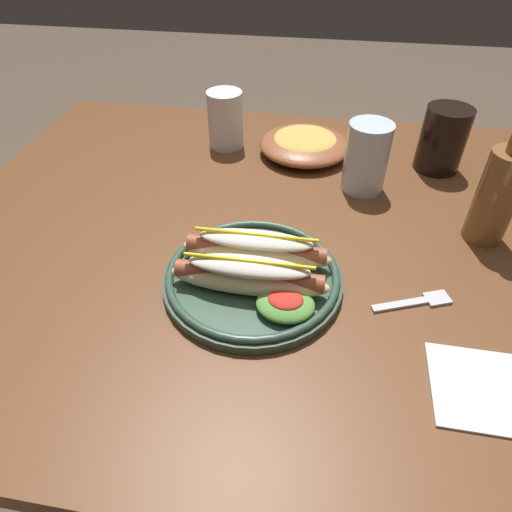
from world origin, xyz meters
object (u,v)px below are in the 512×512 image
object	(u,v)px
glass_bottle	(499,191)
napkin	(485,390)
hot_dog_plate	(254,272)
side_bowl	(305,144)
water_cup	(366,157)
extra_cup	(225,120)
soda_cup	(443,139)
fork	(418,302)

from	to	relation	value
glass_bottle	napkin	xyz separation A→B (m)	(-0.06, -0.32, -0.09)
hot_dog_plate	side_bowl	world-z (taller)	hot_dog_plate
water_cup	extra_cup	bearing A→B (deg)	156.38
extra_cup	napkin	world-z (taller)	extra_cup
glass_bottle	side_bowl	bearing A→B (deg)	142.92
glass_bottle	side_bowl	size ratio (longest dim) A/B	1.22
soda_cup	glass_bottle	size ratio (longest dim) A/B	0.54
hot_dog_plate	glass_bottle	xyz separation A→B (m)	(0.37, 0.18, 0.07)
hot_dog_plate	fork	xyz separation A→B (m)	(0.24, 0.00, -0.02)
fork	side_bowl	size ratio (longest dim) A/B	0.60
hot_dog_plate	fork	size ratio (longest dim) A/B	2.30
extra_cup	glass_bottle	world-z (taller)	glass_bottle
water_cup	hot_dog_plate	bearing A→B (deg)	-118.08
hot_dog_plate	napkin	size ratio (longest dim) A/B	2.10
glass_bottle	extra_cup	bearing A→B (deg)	152.95
extra_cup	glass_bottle	xyz separation A→B (m)	(0.51, -0.26, 0.03)
fork	water_cup	world-z (taller)	water_cup
hot_dog_plate	extra_cup	bearing A→B (deg)	107.58
water_cup	napkin	world-z (taller)	water_cup
fork	side_bowl	bearing A→B (deg)	93.65
soda_cup	extra_cup	bearing A→B (deg)	176.56
hot_dog_plate	napkin	distance (m)	0.34
water_cup	extra_cup	xyz separation A→B (m)	(-0.30, 0.13, -0.01)
side_bowl	hot_dog_plate	bearing A→B (deg)	-95.32
extra_cup	side_bowl	distance (m)	0.18
fork	napkin	bearing A→B (deg)	-85.98
soda_cup	fork	bearing A→B (deg)	-100.65
hot_dog_plate	side_bowl	xyz separation A→B (m)	(0.04, 0.43, -0.00)
side_bowl	napkin	distance (m)	0.63
soda_cup	extra_cup	distance (m)	0.46
fork	extra_cup	bearing A→B (deg)	109.35
glass_bottle	side_bowl	world-z (taller)	glass_bottle
hot_dog_plate	extra_cup	size ratio (longest dim) A/B	2.20
water_cup	fork	bearing A→B (deg)	-75.71
fork	hot_dog_plate	bearing A→B (deg)	158.81
hot_dog_plate	extra_cup	xyz separation A→B (m)	(-0.14, 0.44, 0.04)
hot_dog_plate	glass_bottle	distance (m)	0.42
soda_cup	napkin	world-z (taller)	soda_cup
hot_dog_plate	soda_cup	bearing A→B (deg)	52.29
soda_cup	water_cup	world-z (taller)	water_cup
glass_bottle	side_bowl	distance (m)	0.42
water_cup	napkin	distance (m)	0.47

